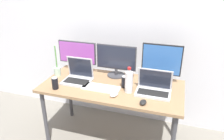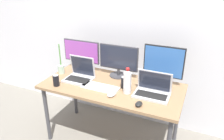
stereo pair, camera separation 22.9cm
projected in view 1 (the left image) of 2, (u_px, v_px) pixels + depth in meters
name	position (u px, v px, depth m)	size (l,w,h in m)	color
ground_plane	(112.00, 139.00, 2.66)	(16.00, 16.00, 0.00)	gray
wall_back	(127.00, 23.00, 2.65)	(7.00, 0.08, 2.60)	silver
work_desk	(112.00, 91.00, 2.39)	(1.51, 0.71, 0.74)	#424247
monitor_left	(77.00, 55.00, 2.64)	(0.48, 0.19, 0.37)	#38383D
monitor_center	(116.00, 60.00, 2.51)	(0.47, 0.21, 0.37)	#38383D
monitor_right	(161.00, 63.00, 2.37)	(0.43, 0.22, 0.43)	black
laptop_silver	(78.00, 76.00, 2.44)	(0.30, 0.25, 0.26)	silver
laptop_secondary	(154.00, 88.00, 2.20)	(0.35, 0.22, 0.24)	silver
keyboard_main	(101.00, 88.00, 2.28)	(0.40, 0.15, 0.02)	white
mouse_by_keyboard	(114.00, 94.00, 2.15)	(0.07, 0.10, 0.03)	silver
mouse_by_laptop	(143.00, 102.00, 2.01)	(0.06, 0.09, 0.04)	black
water_bottle	(129.00, 81.00, 2.18)	(0.08, 0.08, 0.27)	silver
soda_can_near_keyboard	(55.00, 83.00, 2.27)	(0.07, 0.07, 0.13)	black
soda_can_by_laptop	(125.00, 82.00, 2.30)	(0.07, 0.07, 0.13)	black
bamboo_vase	(57.00, 70.00, 2.56)	(0.08, 0.08, 0.37)	#B2D1B7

